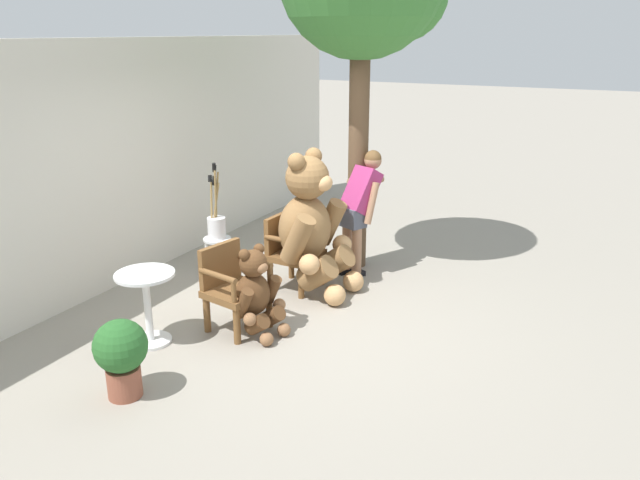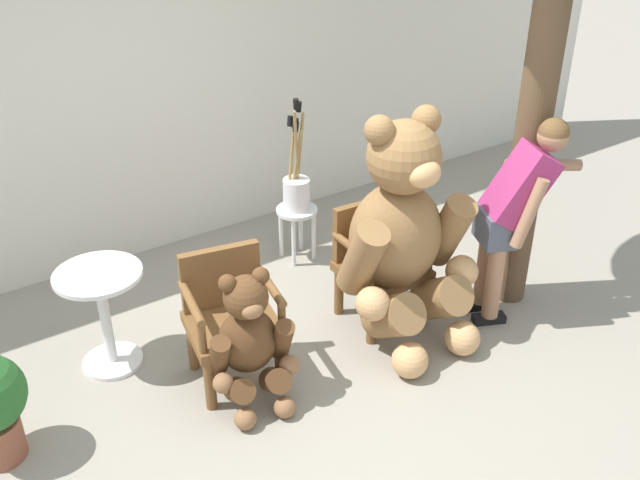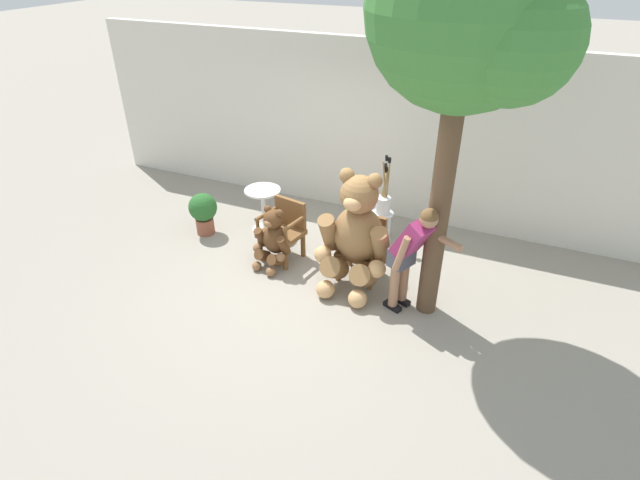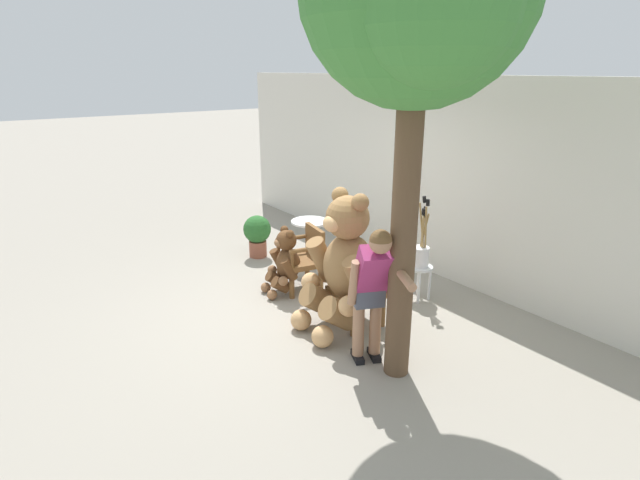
% 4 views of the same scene
% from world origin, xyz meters
% --- Properties ---
extents(ground_plane, '(60.00, 60.00, 0.00)m').
position_xyz_m(ground_plane, '(0.00, 0.00, 0.00)').
color(ground_plane, gray).
extents(back_wall, '(10.00, 0.16, 2.80)m').
position_xyz_m(back_wall, '(0.00, 2.40, 1.40)').
color(back_wall, silver).
rests_on(back_wall, ground).
extents(wooden_chair_left, '(0.65, 0.62, 0.86)m').
position_xyz_m(wooden_chair_left, '(-0.59, 0.46, 0.46)').
color(wooden_chair_left, brown).
rests_on(wooden_chair_left, ground).
extents(wooden_chair_right, '(0.59, 0.55, 0.86)m').
position_xyz_m(wooden_chair_right, '(0.60, 0.47, 0.46)').
color(wooden_chair_right, brown).
rests_on(wooden_chair_right, ground).
extents(teddy_bear_large, '(0.98, 0.94, 1.64)m').
position_xyz_m(teddy_bear_large, '(0.60, 0.20, 0.80)').
color(teddy_bear_large, olive).
rests_on(teddy_bear_large, ground).
extents(teddy_bear_small, '(0.57, 0.56, 0.91)m').
position_xyz_m(teddy_bear_small, '(-0.61, 0.18, 0.45)').
color(teddy_bear_small, brown).
rests_on(teddy_bear_small, ground).
extents(person_visitor, '(0.87, 0.49, 1.52)m').
position_xyz_m(person_visitor, '(1.37, -0.06, 0.91)').
color(person_visitor, black).
rests_on(person_visitor, ground).
extents(white_stool, '(0.34, 0.34, 0.46)m').
position_xyz_m(white_stool, '(0.57, 1.49, 0.36)').
color(white_stool, silver).
rests_on(white_stool, ground).
extents(brush_bucket, '(0.22, 0.22, 0.93)m').
position_xyz_m(brush_bucket, '(0.57, 1.49, 0.66)').
color(brush_bucket, white).
rests_on(brush_bucket, white_stool).
extents(round_side_table, '(0.56, 0.56, 0.72)m').
position_xyz_m(round_side_table, '(-1.22, 1.01, 0.45)').
color(round_side_table, white).
rests_on(round_side_table, ground).
extents(patio_tree, '(2.00, 1.91, 4.44)m').
position_xyz_m(patio_tree, '(1.70, 0.03, 3.41)').
color(patio_tree, brown).
rests_on(patio_tree, ground).
extents(potted_plant, '(0.44, 0.44, 0.68)m').
position_xyz_m(potted_plant, '(-2.04, 0.56, 0.40)').
color(potted_plant, brown).
rests_on(potted_plant, ground).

